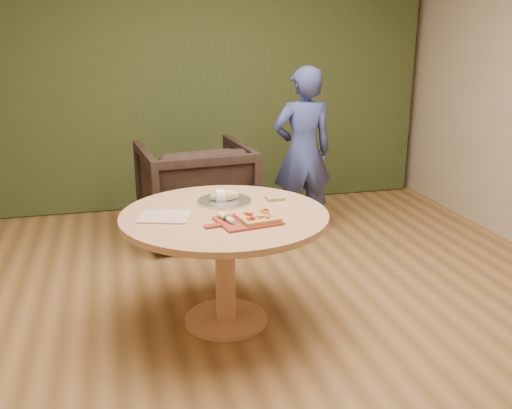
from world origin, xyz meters
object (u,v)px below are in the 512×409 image
(pizza_paddle, at_px, (246,221))
(person_standing, at_px, (303,152))
(bread_roll, at_px, (223,196))
(serving_tray, at_px, (225,201))
(pedestal_table, at_px, (225,234))
(cutlery_roll, at_px, (227,218))
(armchair, at_px, (195,186))
(flatbread_pizza, at_px, (257,217))

(pizza_paddle, bearing_deg, person_standing, 51.21)
(bread_roll, bearing_deg, pizza_paddle, -82.74)
(serving_tray, xyz_separation_m, bread_roll, (-0.01, -0.00, 0.04))
(pedestal_table, relative_size, serving_tray, 3.63)
(pedestal_table, bearing_deg, serving_tray, 78.41)
(cutlery_roll, xyz_separation_m, person_standing, (1.04, 1.68, -0.01))
(pedestal_table, distance_m, armchair, 1.64)
(bread_roll, distance_m, armchair, 1.45)
(pedestal_table, bearing_deg, armchair, 88.26)
(pedestal_table, height_order, armchair, armchair)
(bread_roll, relative_size, armchair, 0.20)
(cutlery_roll, relative_size, serving_tray, 0.55)
(pedestal_table, xyz_separation_m, cutlery_roll, (-0.02, -0.19, 0.17))
(armchair, bearing_deg, flatbread_pizza, 87.53)
(pizza_paddle, relative_size, armchair, 0.49)
(pizza_paddle, xyz_separation_m, person_standing, (0.92, 1.70, 0.01))
(serving_tray, height_order, person_standing, person_standing)
(pizza_paddle, height_order, person_standing, person_standing)
(cutlery_roll, xyz_separation_m, serving_tray, (0.07, 0.41, -0.02))
(serving_tray, bearing_deg, flatbread_pizza, -75.57)
(pedestal_table, relative_size, flatbread_pizza, 5.06)
(serving_tray, bearing_deg, pizza_paddle, -83.91)
(flatbread_pizza, relative_size, person_standing, 0.17)
(cutlery_roll, xyz_separation_m, armchair, (0.07, 1.82, -0.30))
(pizza_paddle, relative_size, bread_roll, 2.42)
(pedestal_table, distance_m, pizza_paddle, 0.27)
(flatbread_pizza, height_order, cutlery_roll, flatbread_pizza)
(pedestal_table, relative_size, pizza_paddle, 2.77)
(bread_roll, bearing_deg, flatbread_pizza, -74.47)
(pizza_paddle, xyz_separation_m, bread_roll, (-0.05, 0.43, 0.04))
(flatbread_pizza, distance_m, cutlery_roll, 0.18)
(serving_tray, height_order, bread_roll, bread_roll)
(pizza_paddle, bearing_deg, serving_tray, 85.91)
(pizza_paddle, distance_m, person_standing, 1.93)
(bread_roll, bearing_deg, armchair, 89.48)
(pedestal_table, relative_size, cutlery_roll, 6.64)
(armchair, bearing_deg, pizza_paddle, 85.50)
(cutlery_roll, xyz_separation_m, bread_roll, (0.06, 0.41, 0.01))
(serving_tray, relative_size, armchair, 0.37)
(flatbread_pizza, distance_m, armchair, 1.87)
(flatbread_pizza, height_order, bread_roll, bread_roll)
(pedestal_table, distance_m, cutlery_roll, 0.26)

